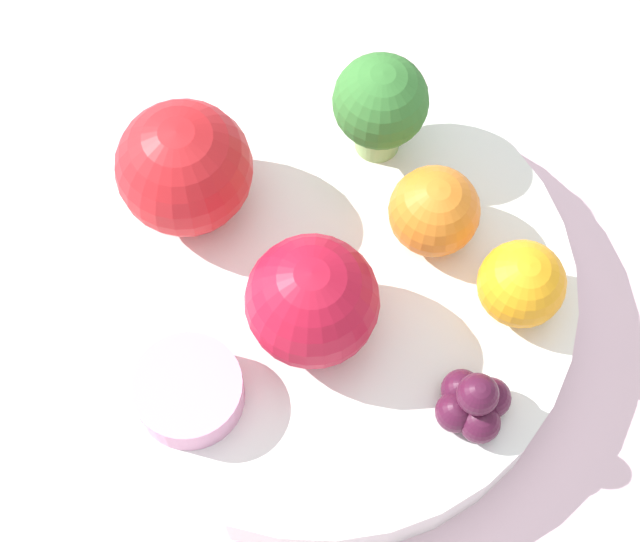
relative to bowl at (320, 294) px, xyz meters
name	(u,v)px	position (x,y,z in m)	size (l,w,h in m)	color
ground_plane	(320,322)	(0.00, 0.00, -0.04)	(6.00, 6.00, 0.00)	gray
table_surface	(320,315)	(0.00, 0.00, -0.03)	(1.20, 1.20, 0.02)	silver
bowl	(320,294)	(0.00, 0.00, 0.00)	(0.24, 0.24, 0.03)	white
broccoli	(380,105)	(-0.05, 0.06, 0.05)	(0.05, 0.05, 0.06)	#8CB76B
apple_red	(312,301)	(0.02, -0.01, 0.05)	(0.06, 0.06, 0.06)	#B7142D
apple_green	(184,168)	(-0.06, -0.04, 0.05)	(0.06, 0.06, 0.06)	red
orange_front	(522,284)	(0.05, 0.08, 0.04)	(0.04, 0.04, 0.04)	orange
orange_back	(437,217)	(0.00, 0.06, 0.04)	(0.04, 0.04, 0.04)	orange
grape_cluster	(473,403)	(0.09, 0.03, 0.03)	(0.03, 0.03, 0.03)	#47142D
small_cup	(188,391)	(0.03, -0.08, 0.03)	(0.05, 0.05, 0.02)	#EA9EC6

